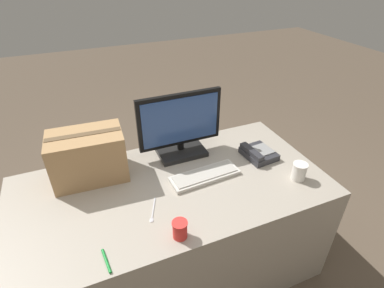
% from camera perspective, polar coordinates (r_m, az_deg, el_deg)
% --- Properties ---
extents(ground_plane, '(12.00, 12.00, 0.00)m').
position_cam_1_polar(ground_plane, '(2.29, -3.16, -22.03)').
color(ground_plane, brown).
extents(office_desk, '(1.80, 0.90, 0.74)m').
position_cam_1_polar(office_desk, '(2.00, -3.49, -15.92)').
color(office_desk, '#A89E8E').
rests_on(office_desk, ground_plane).
extents(monitor, '(0.54, 0.23, 0.42)m').
position_cam_1_polar(monitor, '(1.90, -2.27, 3.01)').
color(monitor, black).
rests_on(monitor, office_desk).
extents(keyboard, '(0.43, 0.17, 0.03)m').
position_cam_1_polar(keyboard, '(1.78, 2.46, -5.98)').
color(keyboard, beige).
rests_on(keyboard, office_desk).
extents(desk_phone, '(0.20, 0.22, 0.07)m').
position_cam_1_polar(desk_phone, '(1.99, 12.45, -1.73)').
color(desk_phone, '#2D2D33').
rests_on(desk_phone, office_desk).
extents(paper_cup_left, '(0.07, 0.07, 0.09)m').
position_cam_1_polar(paper_cup_left, '(1.44, -2.32, -15.95)').
color(paper_cup_left, red).
rests_on(paper_cup_left, office_desk).
extents(paper_cup_right, '(0.09, 0.09, 0.11)m').
position_cam_1_polar(paper_cup_right, '(1.85, 19.73, -4.94)').
color(paper_cup_right, white).
rests_on(paper_cup_right, office_desk).
extents(spoon, '(0.08, 0.17, 0.00)m').
position_cam_1_polar(spoon, '(1.59, -7.50, -12.90)').
color(spoon, silver).
rests_on(spoon, office_desk).
extents(cardboard_box, '(0.42, 0.28, 0.29)m').
position_cam_1_polar(cardboard_box, '(1.81, -19.15, -2.20)').
color(cardboard_box, tan).
rests_on(cardboard_box, office_desk).
extents(pen_marker, '(0.03, 0.13, 0.01)m').
position_cam_1_polar(pen_marker, '(1.44, -16.01, -20.61)').
color(pen_marker, '#198C33').
rests_on(pen_marker, office_desk).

